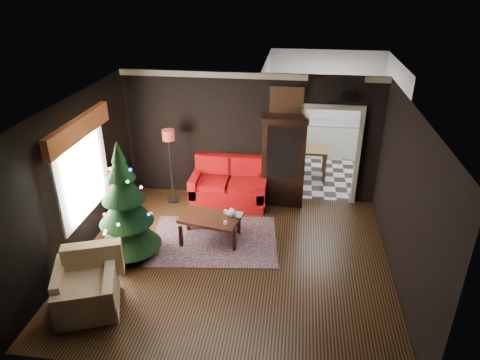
# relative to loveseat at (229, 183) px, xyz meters

# --- Properties ---
(floor) EXTENTS (5.50, 5.50, 0.00)m
(floor) POSITION_rel_loveseat_xyz_m (0.40, -2.05, -0.50)
(floor) COLOR black
(floor) RESTS_ON ground
(ceiling) EXTENTS (5.50, 5.50, 0.00)m
(ceiling) POSITION_rel_loveseat_xyz_m (0.40, -2.05, 2.30)
(ceiling) COLOR white
(ceiling) RESTS_ON ground
(wall_back) EXTENTS (5.50, 0.00, 5.50)m
(wall_back) POSITION_rel_loveseat_xyz_m (0.40, 0.45, 0.90)
(wall_back) COLOR black
(wall_back) RESTS_ON ground
(wall_front) EXTENTS (5.50, 0.00, 5.50)m
(wall_front) POSITION_rel_loveseat_xyz_m (0.40, -4.55, 0.90)
(wall_front) COLOR black
(wall_front) RESTS_ON ground
(wall_left) EXTENTS (0.00, 5.50, 5.50)m
(wall_left) POSITION_rel_loveseat_xyz_m (-2.35, -2.05, 0.90)
(wall_left) COLOR black
(wall_left) RESTS_ON ground
(wall_right) EXTENTS (0.00, 5.50, 5.50)m
(wall_right) POSITION_rel_loveseat_xyz_m (3.15, -2.05, 0.90)
(wall_right) COLOR black
(wall_right) RESTS_ON ground
(doorway) EXTENTS (1.10, 0.10, 2.10)m
(doorway) POSITION_rel_loveseat_xyz_m (2.10, 0.45, 0.55)
(doorway) COLOR beige
(doorway) RESTS_ON ground
(left_window) EXTENTS (0.05, 1.60, 1.40)m
(left_window) POSITION_rel_loveseat_xyz_m (-2.31, -1.85, 0.95)
(left_window) COLOR white
(left_window) RESTS_ON wall_left
(valance) EXTENTS (0.12, 2.10, 0.35)m
(valance) POSITION_rel_loveseat_xyz_m (-2.23, -1.85, 1.77)
(valance) COLOR #974A25
(valance) RESTS_ON wall_left
(kitchen_floor) EXTENTS (3.00, 3.00, 0.00)m
(kitchen_floor) POSITION_rel_loveseat_xyz_m (2.10, 1.95, -0.50)
(kitchen_floor) COLOR silver
(kitchen_floor) RESTS_ON ground
(kitchen_window) EXTENTS (0.70, 0.06, 0.70)m
(kitchen_window) POSITION_rel_loveseat_xyz_m (2.10, 3.40, 1.20)
(kitchen_window) COLOR white
(kitchen_window) RESTS_ON ground
(rug) EXTENTS (2.56, 2.00, 0.01)m
(rug) POSITION_rel_loveseat_xyz_m (-0.06, -1.50, -0.49)
(rug) COLOR #65545D
(rug) RESTS_ON ground
(loveseat) EXTENTS (1.70, 0.90, 1.00)m
(loveseat) POSITION_rel_loveseat_xyz_m (0.00, 0.00, 0.00)
(loveseat) COLOR #9B0A15
(loveseat) RESTS_ON ground
(curio_cabinet) EXTENTS (0.90, 0.45, 1.90)m
(curio_cabinet) POSITION_rel_loveseat_xyz_m (1.15, 0.22, 0.45)
(curio_cabinet) COLOR black
(curio_cabinet) RESTS_ON ground
(floor_lamp) EXTENTS (0.29, 0.29, 1.66)m
(floor_lamp) POSITION_rel_loveseat_xyz_m (-1.27, -0.04, 0.33)
(floor_lamp) COLOR black
(floor_lamp) RESTS_ON ground
(christmas_tree) EXTENTS (1.33, 1.33, 2.14)m
(christmas_tree) POSITION_rel_loveseat_xyz_m (-1.46, -2.14, 0.55)
(christmas_tree) COLOR black
(christmas_tree) RESTS_ON ground
(armchair) EXTENTS (1.20, 1.20, 0.95)m
(armchair) POSITION_rel_loveseat_xyz_m (-1.59, -3.56, -0.04)
(armchair) COLOR tan
(armchair) RESTS_ON ground
(coffee_table) EXTENTS (1.20, 0.85, 0.49)m
(coffee_table) POSITION_rel_loveseat_xyz_m (-0.12, -1.48, -0.24)
(coffee_table) COLOR black
(coffee_table) RESTS_ON rug
(teapot) EXTENTS (0.24, 0.24, 0.18)m
(teapot) POSITION_rel_loveseat_xyz_m (0.28, -1.42, 0.09)
(teapot) COLOR white
(teapot) RESTS_ON coffee_table
(cup_a) EXTENTS (0.10, 0.10, 0.07)m
(cup_a) POSITION_rel_loveseat_xyz_m (0.14, -1.30, 0.04)
(cup_a) COLOR white
(cup_a) RESTS_ON coffee_table
(cup_b) EXTENTS (0.08, 0.08, 0.06)m
(cup_b) POSITION_rel_loveseat_xyz_m (0.20, -1.68, 0.03)
(cup_b) COLOR white
(cup_b) RESTS_ON coffee_table
(book) EXTENTS (0.16, 0.02, 0.21)m
(book) POSITION_rel_loveseat_xyz_m (0.32, -1.33, 0.11)
(book) COLOR #946D58
(book) RESTS_ON coffee_table
(wall_clock) EXTENTS (0.32, 0.32, 0.06)m
(wall_clock) POSITION_rel_loveseat_xyz_m (2.35, 0.40, 1.88)
(wall_clock) COLOR silver
(wall_clock) RESTS_ON wall_back
(painting) EXTENTS (0.62, 0.05, 0.52)m
(painting) POSITION_rel_loveseat_xyz_m (1.15, 0.41, 1.75)
(painting) COLOR #BE754D
(painting) RESTS_ON wall_back
(kitchen_counter) EXTENTS (1.80, 0.60, 0.90)m
(kitchen_counter) POSITION_rel_loveseat_xyz_m (2.10, 3.15, -0.05)
(kitchen_counter) COLOR white
(kitchen_counter) RESTS_ON ground
(kitchen_table) EXTENTS (0.70, 0.70, 0.75)m
(kitchen_table) POSITION_rel_loveseat_xyz_m (1.80, 1.65, -0.12)
(kitchen_table) COLOR brown
(kitchen_table) RESTS_ON ground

